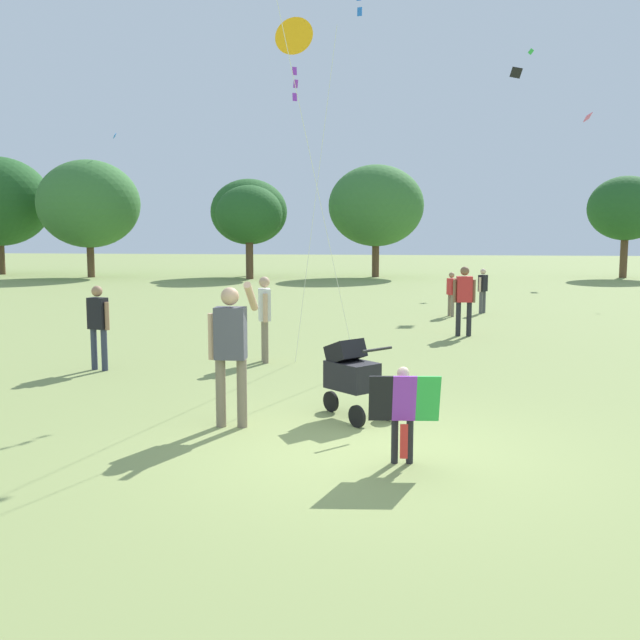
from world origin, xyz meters
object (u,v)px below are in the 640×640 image
Objects in this scene: stroller at (351,372)px; person_sitting_far at (98,321)px; child_with_butterfly_kite at (403,405)px; person_couple_left at (464,295)px; person_back_turned at (483,287)px; person_kid_running at (265,312)px; person_red_shirt at (451,290)px; person_adult_flyer at (231,343)px; kite_orange_delta at (294,40)px.

stroller is 0.70× the size of person_sitting_far.
child_with_butterfly_kite is 0.99× the size of stroller.
person_back_turned is at bearing 79.23° from person_couple_left.
person_couple_left reaches higher than person_kid_running.
person_kid_running is (-3.88, -3.73, -0.01)m from person_couple_left.
person_red_shirt is 3.82m from person_couple_left.
person_red_shirt is at bearing 74.20° from person_adult_flyer.
person_kid_running reaches higher than stroller.
kite_orange_delta is 6.88m from person_couple_left.
person_adult_flyer reaches higher than person_back_turned.
stroller is (-0.68, 1.83, -0.02)m from child_with_butterfly_kite.
child_with_butterfly_kite is at bearing -98.97° from person_back_turned.
person_sitting_far is at bearing -128.16° from person_back_turned.
person_couple_left is (0.06, -3.81, 0.21)m from person_red_shirt.
person_adult_flyer reaches higher than stroller.
person_kid_running is at bearing -119.58° from person_back_turned.
person_sitting_far is 2.92m from person_kid_running.
person_back_turned is (2.89, 12.18, 0.15)m from stroller.
child_with_butterfly_kite is 0.79× the size of person_back_turned.
person_couple_left is at bearing 81.93° from child_with_butterfly_kite.
person_red_shirt is 0.78× the size of person_kid_running.
person_sitting_far is at bearing 133.66° from person_adult_flyer.
person_back_turned is (0.89, 4.66, -0.17)m from person_couple_left.
person_red_shirt is 0.78× the size of person_couple_left.
person_kid_running reaches higher than person_red_shirt.
person_adult_flyer is at bearing -46.34° from person_sitting_far.
person_adult_flyer is 1.40× the size of person_back_turned.
person_kid_running reaches higher than person_back_turned.
stroller is at bearing -103.35° from person_back_turned.
kite_orange_delta is at bearing 19.24° from person_sitting_far.
stroller is at bearing -71.12° from kite_orange_delta.
person_adult_flyer is 1.47× the size of person_red_shirt.
person_back_turned reaches higher than child_with_butterfly_kite.
child_with_butterfly_kite is 2.48m from person_adult_flyer.
stroller is at bearing -99.73° from person_red_shirt.
person_adult_flyer is 0.30× the size of kite_orange_delta.
child_with_butterfly_kite is 0.83× the size of person_red_shirt.
kite_orange_delta is 3.82× the size of person_couple_left.
person_kid_running is at bearing 114.42° from child_with_butterfly_kite.
kite_orange_delta is at bearing 88.37° from person_adult_flyer.
kite_orange_delta is (-1.31, 3.82, 5.10)m from stroller.
person_back_turned is at bearing 76.65° from stroller.
stroller is 5.31m from person_sitting_far.
person_couple_left is (3.44, 8.13, -0.11)m from person_adult_flyer.
child_with_butterfly_kite is 0.65× the size of person_kid_running.
person_red_shirt is at bearing 90.89° from person_couple_left.
person_kid_running is at bearing 116.28° from stroller.
person_adult_flyer is 1.62m from stroller.
person_sitting_far is 12.08m from person_back_turned.
person_back_turned is at bearing 63.33° from kite_orange_delta.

